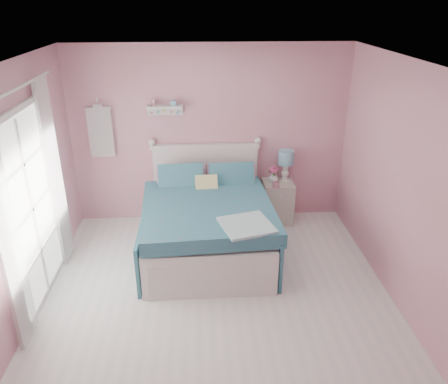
{
  "coord_description": "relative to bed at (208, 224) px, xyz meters",
  "views": [
    {
      "loc": [
        -0.16,
        -3.88,
        3.17
      ],
      "look_at": [
        0.14,
        1.2,
        0.87
      ],
      "focal_mm": 35.0,
      "sensor_mm": 36.0,
      "label": 1
    }
  ],
  "objects": [
    {
      "name": "floor",
      "position": [
        0.08,
        -1.22,
        -0.41
      ],
      "size": [
        4.5,
        4.5,
        0.0
      ],
      "primitive_type": "plane",
      "color": "silver",
      "rests_on": "ground"
    },
    {
      "name": "wall_shelf",
      "position": [
        -0.55,
        0.97,
        1.33
      ],
      "size": [
        0.5,
        0.15,
        0.25
      ],
      "color": "silver",
      "rests_on": "room_shell"
    },
    {
      "name": "hanging_dress",
      "position": [
        -1.47,
        0.96,
        0.99
      ],
      "size": [
        0.34,
        0.03,
        0.72
      ],
      "primitive_type": "cube",
      "color": "white",
      "rests_on": "room_shell"
    },
    {
      "name": "roses",
      "position": [
        0.99,
        0.81,
        0.43
      ],
      "size": [
        0.14,
        0.11,
        0.12
      ],
      "color": "#DD4B89",
      "rests_on": "vase"
    },
    {
      "name": "vase",
      "position": [
        1.0,
        0.81,
        0.31
      ],
      "size": [
        0.17,
        0.17,
        0.15
      ],
      "primitive_type": "imported",
      "rotation": [
        0.0,
        0.0,
        -0.19
      ],
      "color": "silver",
      "rests_on": "nightstand"
    },
    {
      "name": "nightstand",
      "position": [
        1.07,
        0.79,
        -0.08
      ],
      "size": [
        0.44,
        0.44,
        0.64
      ],
      "color": "beige",
      "rests_on": "floor"
    },
    {
      "name": "table_lamp",
      "position": [
        1.18,
        0.88,
        0.55
      ],
      "size": [
        0.23,
        0.23,
        0.46
      ],
      "color": "white",
      "rests_on": "nightstand"
    },
    {
      "name": "teacup",
      "position": [
        1.0,
        0.62,
        0.27
      ],
      "size": [
        0.12,
        0.12,
        0.08
      ],
      "primitive_type": "imported",
      "rotation": [
        0.0,
        0.0,
        0.16
      ],
      "color": "pink",
      "rests_on": "nightstand"
    },
    {
      "name": "curtain_near",
      "position": [
        -1.84,
        -1.56,
        0.77
      ],
      "size": [
        0.04,
        0.4,
        2.32
      ],
      "primitive_type": "cube",
      "color": "white",
      "rests_on": "floor"
    },
    {
      "name": "bed",
      "position": [
        0.0,
        0.0,
        0.0
      ],
      "size": [
        1.72,
        2.1,
        1.19
      ],
      "rotation": [
        0.0,
        0.0,
        0.06
      ],
      "color": "silver",
      "rests_on": "floor"
    },
    {
      "name": "curtain_far",
      "position": [
        -1.84,
        -0.07,
        0.77
      ],
      "size": [
        0.04,
        0.4,
        2.32
      ],
      "primitive_type": "cube",
      "color": "white",
      "rests_on": "floor"
    },
    {
      "name": "french_door",
      "position": [
        -1.9,
        -0.82,
        0.67
      ],
      "size": [
        0.04,
        1.32,
        2.16
      ],
      "color": "silver",
      "rests_on": "floor"
    },
    {
      "name": "room_shell",
      "position": [
        0.08,
        -1.22,
        1.18
      ],
      "size": [
        4.5,
        4.5,
        4.5
      ],
      "color": "#C57D82",
      "rests_on": "floor"
    }
  ]
}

